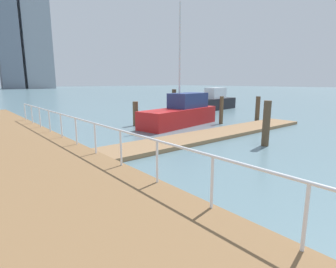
% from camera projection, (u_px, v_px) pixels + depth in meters
% --- Properties ---
extents(ground_plane, '(300.00, 300.00, 0.00)m').
position_uv_depth(ground_plane, '(83.00, 124.00, 17.97)').
color(ground_plane, slate).
extents(floating_dock, '(14.73, 2.00, 0.18)m').
position_uv_depth(floating_dock, '(215.00, 134.00, 14.04)').
color(floating_dock, '#93704C').
rests_on(floating_dock, ground_plane).
extents(boardwalk_railing, '(0.06, 26.23, 1.08)m').
position_uv_depth(boardwalk_railing, '(137.00, 143.00, 6.99)').
color(boardwalk_railing, white).
rests_on(boardwalk_railing, boardwalk).
extents(dock_piling_0, '(0.35, 0.35, 1.58)m').
position_uv_depth(dock_piling_0, '(136.00, 114.00, 17.19)').
color(dock_piling_0, brown).
rests_on(dock_piling_0, ground_plane).
extents(dock_piling_1, '(0.33, 0.33, 1.69)m').
position_uv_depth(dock_piling_1, '(172.00, 111.00, 17.95)').
color(dock_piling_1, brown).
rests_on(dock_piling_1, ground_plane).
extents(dock_piling_2, '(0.32, 0.32, 2.02)m').
position_uv_depth(dock_piling_2, '(266.00, 124.00, 11.67)').
color(dock_piling_2, brown).
rests_on(dock_piling_2, ground_plane).
extents(dock_piling_3, '(0.32, 0.32, 1.80)m').
position_uv_depth(dock_piling_3, '(258.00, 109.00, 19.08)').
color(dock_piling_3, brown).
rests_on(dock_piling_3, ground_plane).
extents(dock_piling_4, '(0.26, 0.26, 1.87)m').
position_uv_depth(dock_piling_4, '(221.00, 110.00, 17.93)').
color(dock_piling_4, brown).
rests_on(dock_piling_4, ground_plane).
extents(dock_piling_5, '(0.31, 0.31, 2.31)m').
position_uv_depth(dock_piling_5, '(174.00, 106.00, 18.73)').
color(dock_piling_5, brown).
rests_on(dock_piling_5, ground_plane).
extents(moored_boat_1, '(6.88, 2.49, 2.24)m').
position_uv_depth(moored_boat_1, '(214.00, 102.00, 26.95)').
color(moored_boat_1, black).
rests_on(moored_boat_1, ground_plane).
extents(moored_boat_2, '(6.41, 2.98, 7.58)m').
position_uv_depth(moored_boat_2, '(181.00, 113.00, 17.36)').
color(moored_boat_2, red).
rests_on(moored_boat_2, ground_plane).
extents(skyline_tower_4, '(11.17, 12.48, 57.43)m').
position_uv_depth(skyline_tower_4, '(33.00, 19.00, 110.12)').
color(skyline_tower_4, '#8C939E').
rests_on(skyline_tower_4, ground_plane).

